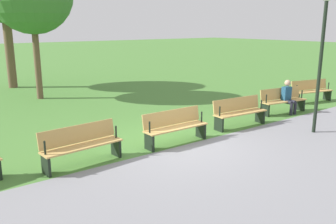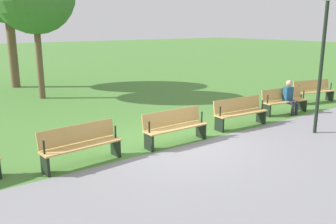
# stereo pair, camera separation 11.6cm
# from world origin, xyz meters

# --- Properties ---
(ground_plane) EXTENTS (120.00, 120.00, 0.00)m
(ground_plane) POSITION_xyz_m (0.00, 0.00, 0.00)
(ground_plane) COLOR #477A33
(path_paving) EXTENTS (30.29, 5.36, 0.01)m
(path_paving) POSITION_xyz_m (0.00, 2.90, 0.00)
(path_paving) COLOR gray
(path_paving) RESTS_ON ground
(bench_0) EXTENTS (1.93, 0.86, 0.89)m
(bench_0) POSITION_xyz_m (-7.79, -0.91, 0.48)
(bench_0) COLOR tan
(bench_0) RESTS_ON ground
(bench_1) EXTENTS (1.92, 0.74, 0.89)m
(bench_1) POSITION_xyz_m (-5.22, -0.45, 0.48)
(bench_1) COLOR tan
(bench_1) RESTS_ON ground
(bench_2) EXTENTS (1.90, 0.61, 0.89)m
(bench_2) POSITION_xyz_m (-2.62, -0.16, 0.48)
(bench_2) COLOR tan
(bench_2) RESTS_ON ground
(bench_3) EXTENTS (1.87, 0.47, 0.89)m
(bench_3) POSITION_xyz_m (0.00, -0.07, 0.48)
(bench_3) COLOR tan
(bench_3) RESTS_ON ground
(bench_4) EXTENTS (1.90, 0.61, 0.89)m
(bench_4) POSITION_xyz_m (2.62, -0.16, 0.48)
(bench_4) COLOR tan
(bench_4) RESTS_ON ground
(person_seated) EXTENTS (0.38, 0.55, 1.20)m
(person_seated) POSITION_xyz_m (-5.31, -0.29, 0.64)
(person_seated) COLOR navy
(person_seated) RESTS_ON ground
(lamp_post) EXTENTS (0.32, 0.32, 4.04)m
(lamp_post) POSITION_xyz_m (-3.91, 1.62, 2.81)
(lamp_post) COLOR black
(lamp_post) RESTS_ON ground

